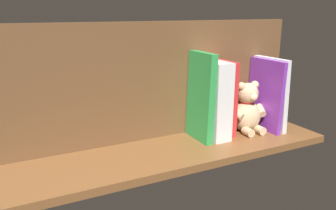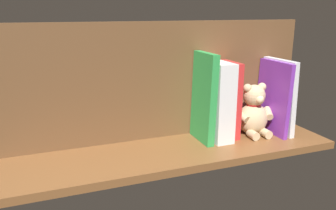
{
  "view_description": "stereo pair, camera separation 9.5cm",
  "coord_description": "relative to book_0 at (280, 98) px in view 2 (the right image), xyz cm",
  "views": [
    {
      "loc": [
        41.2,
        82.18,
        39.02
      ],
      "look_at": [
        0.0,
        0.0,
        13.27
      ],
      "focal_mm": 36.5,
      "sensor_mm": 36.0,
      "label": 1
    },
    {
      "loc": [
        32.47,
        86.0,
        39.02
      ],
      "look_at": [
        0.0,
        0.0,
        13.27
      ],
      "focal_mm": 36.5,
      "sensor_mm": 36.0,
      "label": 2
    }
  ],
  "objects": [
    {
      "name": "ground_plane",
      "position": [
        41.74,
        4.03,
        -11.67
      ],
      "size": [
        99.58,
        25.68,
        2.2
      ],
      "primitive_type": "cube",
      "color": "brown"
    },
    {
      "name": "shelf_back_panel",
      "position": [
        41.74,
        -6.55,
        7.34
      ],
      "size": [
        99.58,
        1.5,
        35.81
      ],
      "primitive_type": "cube",
      "color": "brown",
      "rests_on": "ground_plane"
    },
    {
      "name": "book_0",
      "position": [
        0.0,
        0.0,
        0.0
      ],
      "size": [
        2.44,
        10.81,
        21.13
      ],
      "primitive_type": "cube",
      "color": "purple",
      "rests_on": "ground_plane"
    },
    {
      "name": "book_1",
      "position": [
        2.68,
        2.26,
        1.4
      ],
      "size": [
        2.5,
        15.32,
        23.98
      ],
      "primitive_type": "cube",
      "rotation": [
        0.0,
        0.03,
        0.0
      ],
      "color": "silver",
      "rests_on": "ground_plane"
    },
    {
      "name": "book_2",
      "position": [
        4.84,
        2.43,
        1.14
      ],
      "size": [
        2.07,
        15.68,
        23.45
      ],
      "primitive_type": "cube",
      "rotation": [
        0.0,
        -0.03,
        0.0
      ],
      "color": "purple",
      "rests_on": "ground_plane"
    },
    {
      "name": "teddy_bear",
      "position": [
        11.66,
        1.98,
        -3.19
      ],
      "size": [
        13.59,
        10.82,
        16.75
      ],
      "rotation": [
        0.0,
        0.0,
        -0.03
      ],
      "color": "#D1B284",
      "rests_on": "ground_plane"
    },
    {
      "name": "book_3",
      "position": [
        19.63,
        -0.03,
        1.28
      ],
      "size": [
        2.78,
        10.76,
        23.69
      ],
      "primitive_type": "cube",
      "color": "red",
      "rests_on": "ground_plane"
    },
    {
      "name": "dictionary_thick_white",
      "position": [
        24.47,
        1.11,
        1.46
      ],
      "size": [
        5.77,
        12.84,
        24.05
      ],
      "primitive_type": "cube",
      "color": "white",
      "rests_on": "ground_plane"
    },
    {
      "name": "book_4",
      "position": [
        29.03,
        0.91,
        2.92
      ],
      "size": [
        3.13,
        12.63,
        27.04
      ],
      "primitive_type": "cube",
      "rotation": [
        0.0,
        -0.03,
        0.0
      ],
      "color": "green",
      "rests_on": "ground_plane"
    }
  ]
}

